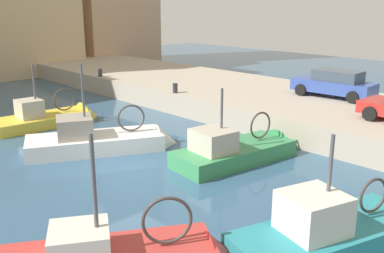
{
  "coord_description": "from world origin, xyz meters",
  "views": [
    {
      "loc": [
        -8.97,
        -12.89,
        6.17
      ],
      "look_at": [
        3.16,
        0.1,
        1.2
      ],
      "focal_mm": 41.39,
      "sensor_mm": 36.0,
      "label": 1
    }
  ],
  "objects_px": {
    "fishing_boat_teal": "(337,243)",
    "fishing_boat_yellow": "(50,122)",
    "mooring_bollard_mid": "(175,88)",
    "mooring_bollard_north": "(100,73)",
    "parked_car_blue": "(334,84)",
    "fishing_boat_green": "(240,156)",
    "fishing_boat_white": "(104,147)"
  },
  "relations": [
    {
      "from": "parked_car_blue",
      "to": "mooring_bollard_north",
      "type": "relative_size",
      "value": 8.15
    },
    {
      "from": "parked_car_blue",
      "to": "mooring_bollard_mid",
      "type": "xyz_separation_m",
      "value": [
        -5.55,
        6.82,
        -0.48
      ]
    },
    {
      "from": "parked_car_blue",
      "to": "mooring_bollard_north",
      "type": "distance_m",
      "value": 15.83
    },
    {
      "from": "mooring_bollard_north",
      "to": "mooring_bollard_mid",
      "type": "bearing_deg",
      "value": -90.0
    },
    {
      "from": "fishing_boat_teal",
      "to": "mooring_bollard_north",
      "type": "distance_m",
      "value": 22.98
    },
    {
      "from": "fishing_boat_teal",
      "to": "fishing_boat_yellow",
      "type": "xyz_separation_m",
      "value": [
        0.08,
        16.6,
        -0.04
      ]
    },
    {
      "from": "mooring_bollard_mid",
      "to": "mooring_bollard_north",
      "type": "xyz_separation_m",
      "value": [
        0.0,
        8.0,
        0.0
      ]
    },
    {
      "from": "fishing_boat_white",
      "to": "parked_car_blue",
      "type": "distance_m",
      "value": 12.91
    },
    {
      "from": "fishing_boat_yellow",
      "to": "fishing_boat_green",
      "type": "relative_size",
      "value": 0.95
    },
    {
      "from": "fishing_boat_white",
      "to": "parked_car_blue",
      "type": "xyz_separation_m",
      "value": [
        12.17,
        -3.91,
        1.82
      ]
    },
    {
      "from": "fishing_boat_teal",
      "to": "fishing_boat_green",
      "type": "bearing_deg",
      "value": 61.91
    },
    {
      "from": "fishing_boat_yellow",
      "to": "mooring_bollard_north",
      "type": "distance_m",
      "value": 8.52
    },
    {
      "from": "fishing_boat_teal",
      "to": "fishing_boat_yellow",
      "type": "bearing_deg",
      "value": 89.71
    },
    {
      "from": "fishing_boat_white",
      "to": "mooring_bollard_north",
      "type": "height_order",
      "value": "fishing_boat_white"
    },
    {
      "from": "fishing_boat_teal",
      "to": "fishing_boat_green",
      "type": "relative_size",
      "value": 1.03
    },
    {
      "from": "fishing_boat_teal",
      "to": "fishing_boat_green",
      "type": "height_order",
      "value": "fishing_boat_teal"
    },
    {
      "from": "mooring_bollard_mid",
      "to": "mooring_bollard_north",
      "type": "relative_size",
      "value": 1.0
    },
    {
      "from": "fishing_boat_green",
      "to": "mooring_bollard_north",
      "type": "bearing_deg",
      "value": 78.38
    },
    {
      "from": "mooring_bollard_north",
      "to": "fishing_boat_teal",
      "type": "bearing_deg",
      "value": -106.61
    },
    {
      "from": "fishing_boat_white",
      "to": "fishing_boat_green",
      "type": "relative_size",
      "value": 1.1
    },
    {
      "from": "fishing_boat_yellow",
      "to": "mooring_bollard_north",
      "type": "bearing_deg",
      "value": 39.72
    },
    {
      "from": "parked_car_blue",
      "to": "fishing_boat_white",
      "type": "bearing_deg",
      "value": 162.19
    },
    {
      "from": "fishing_boat_white",
      "to": "fishing_boat_yellow",
      "type": "distance_m",
      "value": 5.54
    },
    {
      "from": "fishing_boat_teal",
      "to": "mooring_bollard_mid",
      "type": "distance_m",
      "value": 15.5
    },
    {
      "from": "fishing_boat_white",
      "to": "fishing_boat_green",
      "type": "distance_m",
      "value": 5.92
    },
    {
      "from": "fishing_boat_teal",
      "to": "fishing_boat_yellow",
      "type": "distance_m",
      "value": 16.6
    },
    {
      "from": "fishing_boat_yellow",
      "to": "parked_car_blue",
      "type": "height_order",
      "value": "fishing_boat_yellow"
    },
    {
      "from": "fishing_boat_green",
      "to": "fishing_boat_teal",
      "type": "bearing_deg",
      "value": -118.09
    },
    {
      "from": "fishing_boat_white",
      "to": "fishing_boat_teal",
      "type": "bearing_deg",
      "value": -89.65
    },
    {
      "from": "parked_car_blue",
      "to": "mooring_bollard_north",
      "type": "xyz_separation_m",
      "value": [
        -5.55,
        14.82,
        -0.48
      ]
    },
    {
      "from": "parked_car_blue",
      "to": "mooring_bollard_north",
      "type": "bearing_deg",
      "value": 110.53
    },
    {
      "from": "fishing_boat_teal",
      "to": "fishing_boat_white",
      "type": "distance_m",
      "value": 11.07
    }
  ]
}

